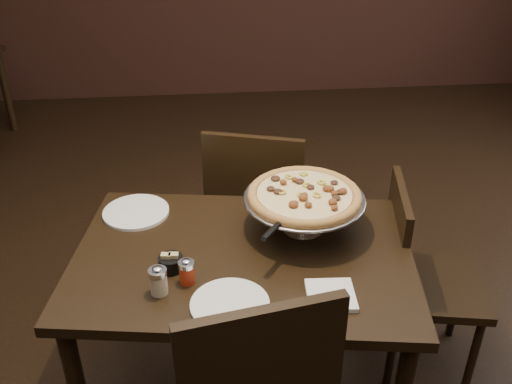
{
  "coord_description": "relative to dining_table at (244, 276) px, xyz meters",
  "views": [
    {
      "loc": [
        -0.14,
        -1.68,
        1.95
      ],
      "look_at": [
        0.03,
        -0.01,
        0.96
      ],
      "focal_mm": 40.0,
      "sensor_mm": 36.0,
      "label": 1
    }
  ],
  "objects": [
    {
      "name": "room",
      "position": [
        0.09,
        0.09,
        0.76
      ],
      "size": [
        6.04,
        7.04,
        2.84
      ],
      "color": "black",
      "rests_on": "ground"
    },
    {
      "name": "dining_table",
      "position": [
        0.0,
        0.0,
        0.0
      ],
      "size": [
        1.29,
        0.96,
        0.74
      ],
      "rotation": [
        0.0,
        0.0,
        -0.15
      ],
      "color": "black",
      "rests_on": "ground"
    },
    {
      "name": "pizza_stand",
      "position": [
        0.23,
        0.13,
        0.25
      ],
      "size": [
        0.45,
        0.45,
        0.18
      ],
      "color": "silver",
      "rests_on": "dining_table"
    },
    {
      "name": "parmesan_shaker",
      "position": [
        -0.28,
        -0.18,
        0.15
      ],
      "size": [
        0.06,
        0.06,
        0.1
      ],
      "color": "beige",
      "rests_on": "dining_table"
    },
    {
      "name": "pepper_flake_shaker",
      "position": [
        -0.19,
        -0.14,
        0.14
      ],
      "size": [
        0.05,
        0.05,
        0.09
      ],
      "color": "maroon",
      "rests_on": "dining_table"
    },
    {
      "name": "packet_caddy",
      "position": [
        -0.25,
        -0.06,
        0.13
      ],
      "size": [
        0.08,
        0.08,
        0.06
      ],
      "rotation": [
        0.0,
        0.0,
        -0.13
      ],
      "color": "black",
      "rests_on": "dining_table"
    },
    {
      "name": "napkin_stack",
      "position": [
        0.26,
        -0.25,
        0.11
      ],
      "size": [
        0.16,
        0.16,
        0.02
      ],
      "primitive_type": "cube",
      "rotation": [
        0.0,
        0.0,
        -0.06
      ],
      "color": "white",
      "rests_on": "dining_table"
    },
    {
      "name": "plate_left",
      "position": [
        -0.4,
        0.3,
        0.1
      ],
      "size": [
        0.26,
        0.26,
        0.01
      ],
      "primitive_type": "cylinder",
      "color": "white",
      "rests_on": "dining_table"
    },
    {
      "name": "plate_near",
      "position": [
        -0.06,
        -0.26,
        0.1
      ],
      "size": [
        0.25,
        0.25,
        0.01
      ],
      "primitive_type": "cylinder",
      "color": "white",
      "rests_on": "dining_table"
    },
    {
      "name": "serving_spatula",
      "position": [
        0.1,
        -0.07,
        0.24
      ],
      "size": [
        0.17,
        0.17,
        0.02
      ],
      "rotation": [
        0.0,
        0.0,
        -0.62
      ],
      "color": "silver",
      "rests_on": "pizza_stand"
    },
    {
      "name": "chair_far",
      "position": [
        0.12,
        0.66,
        -0.13
      ],
      "size": [
        0.55,
        0.55,
        0.95
      ],
      "rotation": [
        0.0,
        0.0,
        2.85
      ],
      "color": "black",
      "rests_on": "ground"
    },
    {
      "name": "chair_side",
      "position": [
        0.73,
        0.16,
        -0.17
      ],
      "size": [
        0.47,
        0.47,
        0.86
      ],
      "rotation": [
        0.0,
        0.0,
        1.39
      ],
      "color": "black",
      "rests_on": "ground"
    }
  ]
}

